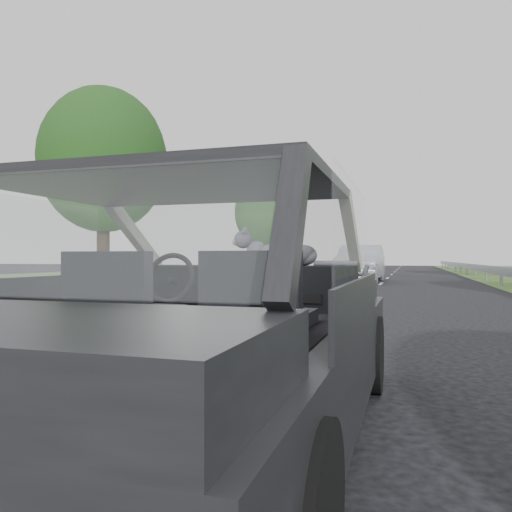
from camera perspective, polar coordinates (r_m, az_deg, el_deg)
The scene contains 10 objects.
ground at distance 3.11m, azimuth -5.76°, elevation -20.08°, with size 140.00×140.00×0.00m, color #2F2F36.
subject_car at distance 2.94m, azimuth -5.75°, elevation -6.67°, with size 1.80×4.00×1.45m, color black.
dashboard at distance 3.51m, azimuth -1.76°, elevation -3.57°, with size 1.58×0.45×0.30m, color black.
driver_seat at distance 2.86m, azimuth -15.48°, elevation -3.73°, with size 0.50×0.72×0.42m, color black.
passenger_seat at distance 2.52m, azimuth 0.08°, elevation -4.21°, with size 0.50×0.72×0.42m, color black.
steering_wheel at distance 3.39m, azimuth -9.80°, elevation -2.50°, with size 0.36×0.36×0.04m, color black.
cat at distance 3.42m, azimuth 3.08°, elevation 0.35°, with size 0.61×0.19×0.27m, color slate.
other_car at distance 22.32m, azimuth 11.85°, elevation -0.85°, with size 1.95×4.94×1.63m, color #AAB0C1.
tree_5 at distance 21.38m, azimuth -17.06°, elevation 7.39°, with size 5.13×5.13×7.77m, color #244C20, non-canonical shape.
tree_6 at distance 31.53m, azimuth 1.16°, elevation 3.35°, with size 3.99×3.99×6.05m, color #244C20, non-canonical shape.
Camera 1 is at (1.14, -2.69, 1.05)m, focal length 35.00 mm.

